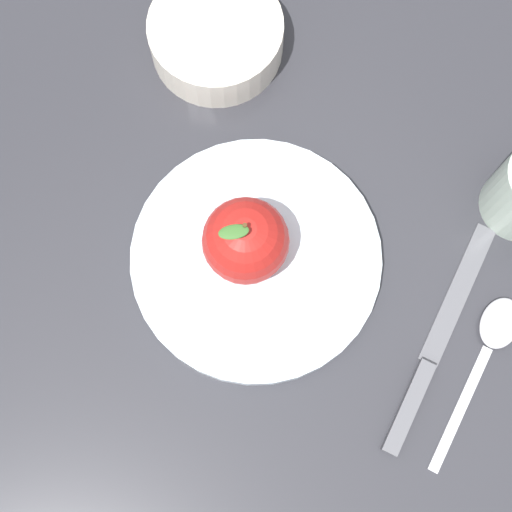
% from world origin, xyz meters
% --- Properties ---
extents(ground_plane, '(2.40, 2.40, 0.00)m').
position_xyz_m(ground_plane, '(0.00, 0.00, 0.00)').
color(ground_plane, '#2D2D33').
extents(dinner_plate, '(0.22, 0.22, 0.02)m').
position_xyz_m(dinner_plate, '(0.02, -0.02, 0.01)').
color(dinner_plate, silver).
rests_on(dinner_plate, ground_plane).
extents(apple, '(0.07, 0.07, 0.08)m').
position_xyz_m(apple, '(0.03, -0.02, 0.06)').
color(apple, '#B21E19').
rests_on(apple, dinner_plate).
extents(side_bowl, '(0.13, 0.13, 0.04)m').
position_xyz_m(side_bowl, '(-0.05, -0.22, 0.03)').
color(side_bowl, silver).
rests_on(side_bowl, ground_plane).
extents(knife, '(0.19, 0.14, 0.01)m').
position_xyz_m(knife, '(-0.07, 0.13, 0.00)').
color(knife, '#59595E').
rests_on(knife, ground_plane).
extents(spoon, '(0.15, 0.11, 0.01)m').
position_xyz_m(spoon, '(-0.12, 0.15, 0.01)').
color(spoon, silver).
rests_on(spoon, ground_plane).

